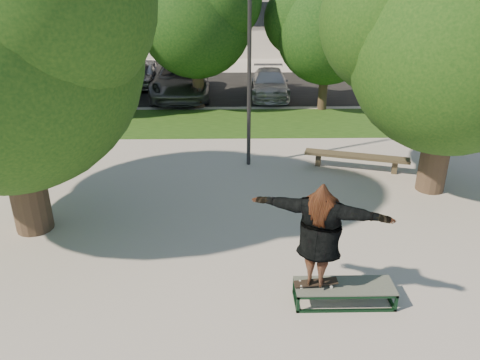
{
  "coord_description": "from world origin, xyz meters",
  "views": [
    {
      "loc": [
        0.47,
        -8.78,
        5.54
      ],
      "look_at": [
        0.65,
        0.6,
        1.4
      ],
      "focal_mm": 35.0,
      "sensor_mm": 36.0,
      "label": 1
    }
  ],
  "objects_px": {
    "lamppost": "(249,64)",
    "grind_box": "(344,293)",
    "bench": "(356,157)",
    "car_silver_a": "(144,73)",
    "tree_right": "(451,38)",
    "car_dark": "(120,80)",
    "car_silver_b": "(270,83)",
    "car_grey": "(180,80)"
  },
  "relations": [
    {
      "from": "lamppost",
      "to": "car_dark",
      "type": "bearing_deg",
      "value": 123.0
    },
    {
      "from": "tree_right",
      "to": "car_grey",
      "type": "xyz_separation_m",
      "value": [
        -7.92,
        10.96,
        -3.28
      ]
    },
    {
      "from": "car_silver_b",
      "to": "bench",
      "type": "bearing_deg",
      "value": -76.48
    },
    {
      "from": "car_dark",
      "to": "car_silver_b",
      "type": "height_order",
      "value": "car_dark"
    },
    {
      "from": "tree_right",
      "to": "car_silver_a",
      "type": "distance_m",
      "value": 17.14
    },
    {
      "from": "car_dark",
      "to": "car_grey",
      "type": "relative_size",
      "value": 0.82
    },
    {
      "from": "car_dark",
      "to": "car_grey",
      "type": "bearing_deg",
      "value": 5.83
    },
    {
      "from": "lamppost",
      "to": "grind_box",
      "type": "height_order",
      "value": "lamppost"
    },
    {
      "from": "car_silver_a",
      "to": "car_silver_b",
      "type": "relative_size",
      "value": 0.9
    },
    {
      "from": "tree_right",
      "to": "car_silver_b",
      "type": "height_order",
      "value": "tree_right"
    },
    {
      "from": "grind_box",
      "to": "bench",
      "type": "height_order",
      "value": "bench"
    },
    {
      "from": "grind_box",
      "to": "car_dark",
      "type": "distance_m",
      "value": 17.76
    },
    {
      "from": "bench",
      "to": "car_dark",
      "type": "distance_m",
      "value": 13.46
    },
    {
      "from": "bench",
      "to": "car_silver_a",
      "type": "distance_m",
      "value": 14.68
    },
    {
      "from": "car_dark",
      "to": "car_silver_b",
      "type": "xyz_separation_m",
      "value": [
        7.35,
        -0.27,
        -0.16
      ]
    },
    {
      "from": "bench",
      "to": "lamppost",
      "type": "bearing_deg",
      "value": -171.78
    },
    {
      "from": "tree_right",
      "to": "car_dark",
      "type": "height_order",
      "value": "tree_right"
    },
    {
      "from": "lamppost",
      "to": "car_silver_a",
      "type": "relative_size",
      "value": 1.55
    },
    {
      "from": "grind_box",
      "to": "car_silver_b",
      "type": "distance_m",
      "value": 15.82
    },
    {
      "from": "car_dark",
      "to": "car_silver_b",
      "type": "relative_size",
      "value": 1.1
    },
    {
      "from": "grind_box",
      "to": "car_dark",
      "type": "height_order",
      "value": "car_dark"
    },
    {
      "from": "car_dark",
      "to": "car_grey",
      "type": "distance_m",
      "value": 3.01
    },
    {
      "from": "lamppost",
      "to": "car_grey",
      "type": "relative_size",
      "value": 1.04
    },
    {
      "from": "lamppost",
      "to": "car_grey",
      "type": "xyz_separation_m",
      "value": [
        -3.0,
        9.04,
        -2.34
      ]
    },
    {
      "from": "tree_right",
      "to": "car_dark",
      "type": "distance_m",
      "value": 15.95
    },
    {
      "from": "lamppost",
      "to": "car_silver_a",
      "type": "bearing_deg",
      "value": 114.36
    },
    {
      "from": "car_silver_a",
      "to": "car_grey",
      "type": "xyz_separation_m",
      "value": [
        2.2,
        -2.44,
        0.14
      ]
    },
    {
      "from": "bench",
      "to": "car_silver_a",
      "type": "height_order",
      "value": "car_silver_a"
    },
    {
      "from": "tree_right",
      "to": "car_silver_b",
      "type": "xyz_separation_m",
      "value": [
        -3.57,
        10.88,
        -3.46
      ]
    },
    {
      "from": "car_silver_a",
      "to": "bench",
      "type": "bearing_deg",
      "value": -50.7
    },
    {
      "from": "tree_right",
      "to": "lamppost",
      "type": "relative_size",
      "value": 1.07
    },
    {
      "from": "tree_right",
      "to": "car_silver_a",
      "type": "relative_size",
      "value": 1.66
    },
    {
      "from": "tree_right",
      "to": "car_silver_b",
      "type": "bearing_deg",
      "value": 108.16
    },
    {
      "from": "lamppost",
      "to": "car_silver_b",
      "type": "distance_m",
      "value": 9.41
    },
    {
      "from": "car_silver_a",
      "to": "car_grey",
      "type": "bearing_deg",
      "value": -43.97
    },
    {
      "from": "grind_box",
      "to": "tree_right",
      "type": "bearing_deg",
      "value": 55.27
    },
    {
      "from": "tree_right",
      "to": "bench",
      "type": "xyz_separation_m",
      "value": [
        -1.63,
        1.42,
        -3.69
      ]
    },
    {
      "from": "grind_box",
      "to": "car_grey",
      "type": "xyz_separation_m",
      "value": [
        -4.5,
        15.89,
        0.63
      ]
    },
    {
      "from": "lamppost",
      "to": "car_silver_b",
      "type": "relative_size",
      "value": 1.4
    },
    {
      "from": "bench",
      "to": "car_grey",
      "type": "xyz_separation_m",
      "value": [
        -6.28,
        9.54,
        0.41
      ]
    },
    {
      "from": "car_silver_a",
      "to": "grind_box",
      "type": "bearing_deg",
      "value": -65.92
    },
    {
      "from": "lamppost",
      "to": "grind_box",
      "type": "relative_size",
      "value": 3.39
    }
  ]
}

